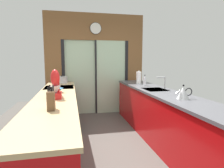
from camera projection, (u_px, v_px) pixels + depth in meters
name	position (u px, v px, depth m)	size (l,w,h in m)	color
ground_plane	(109.00, 139.00, 3.59)	(5.04, 7.60, 0.02)	#4C4742
back_wall_unit	(96.00, 58.00, 5.14)	(2.64, 0.12, 2.70)	brown
left_counter_run	(56.00, 127.00, 2.88)	(0.62, 3.80, 0.92)	#AD0C0F
right_counter_run	(161.00, 116.00, 3.43)	(0.62, 3.80, 0.92)	#AD0C0F
sink_faucet	(163.00, 81.00, 3.62)	(0.19, 0.02, 0.24)	#B7BABC
oven_range	(60.00, 109.00, 3.97)	(0.60, 0.60, 0.92)	black
mixing_bowl	(58.00, 90.00, 3.23)	(0.19, 0.19, 0.08)	teal
knife_block	(51.00, 100.00, 2.11)	(0.08, 0.14, 0.28)	brown
stand_mixer	(56.00, 87.00, 2.76)	(0.17, 0.27, 0.42)	red
stock_pot	(62.00, 80.00, 4.58)	(0.28, 0.28, 0.19)	#B7BABC
kettle	(183.00, 93.00, 2.70)	(0.26, 0.18, 0.21)	#B7BABC
soap_bottle	(145.00, 81.00, 4.10)	(0.06, 0.06, 0.24)	silver
paper_towel_roll	(139.00, 78.00, 4.45)	(0.13, 0.13, 0.31)	#B7BABC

